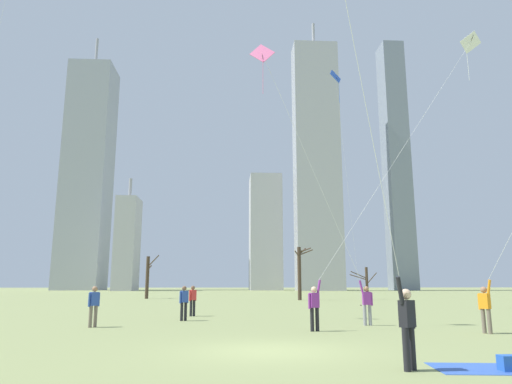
{
  "coord_description": "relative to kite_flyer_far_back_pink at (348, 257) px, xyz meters",
  "views": [
    {
      "loc": [
        -1.04,
        -12.64,
        1.73
      ],
      "look_at": [
        0.0,
        6.0,
        5.42
      ],
      "focal_mm": 32.54,
      "sensor_mm": 36.0,
      "label": 1
    }
  ],
  "objects": [
    {
      "name": "bare_tree_leftmost",
      "position": [
        -14.73,
        36.35,
        -0.15
      ],
      "size": [
        1.99,
        3.12,
        5.01
      ],
      "color": "#423326",
      "rests_on": "ground"
    },
    {
      "name": "skyline_slender_spire",
      "position": [
        4.59,
        107.36,
        12.74
      ],
      "size": [
        8.57,
        11.3,
        31.17
      ],
      "color": "#B2B2B7",
      "rests_on": "ground"
    },
    {
      "name": "skyline_wide_slab",
      "position": [
        40.75,
        102.4,
        32.01
      ],
      "size": [
        5.98,
        7.21,
        69.7
      ],
      "color": "gray",
      "rests_on": "ground"
    },
    {
      "name": "bystander_far_off_by_trees",
      "position": [
        -7.05,
        6.17,
        -1.94
      ],
      "size": [
        0.38,
        0.39,
        1.62
      ],
      "color": "black",
      "rests_on": "ground"
    },
    {
      "name": "kite_flyer_far_back_pink",
      "position": [
        0.0,
        0.0,
        0.0
      ],
      "size": [
        5.27,
        0.63,
        12.67
      ],
      "color": "gray",
      "rests_on": "ground"
    },
    {
      "name": "bare_tree_right_of_center",
      "position": [
        2.47,
        30.45,
        0.2
      ],
      "size": [
        2.19,
        1.11,
        5.64
      ],
      "color": "#423326",
      "rests_on": "ground"
    },
    {
      "name": "skyline_squat_block",
      "position": [
        17.37,
        96.61,
        30.07
      ],
      "size": [
        11.66,
        6.84,
        72.81
      ],
      "color": "#B2B2B7",
      "rests_on": "ground"
    },
    {
      "name": "skyline_mid_tower_right",
      "position": [
        -45.55,
        110.24,
        29.38
      ],
      "size": [
        11.87,
        11.78,
        73.95
      ],
      "color": "#9EA3AD",
      "rests_on": "ground"
    },
    {
      "name": "bystander_watching_nearby",
      "position": [
        -10.56,
        -0.13,
        -1.94
      ],
      "size": [
        0.38,
        0.4,
        1.62
      ],
      "color": "#726656",
      "rests_on": "ground"
    },
    {
      "name": "skyline_short_annex",
      "position": [
        -30.85,
        98.4,
        8.78
      ],
      "size": [
        5.02,
        9.02,
        28.37
      ],
      "color": "#B2B2B7",
      "rests_on": "ground"
    },
    {
      "name": "distant_kite_drifting_left_blue",
      "position": [
        3.02,
        13.12,
        13.35
      ],
      "size": [
        3.08,
        5.09,
        17.89
      ],
      "color": "blue",
      "rests_on": "ground"
    },
    {
      "name": "bare_tree_rightmost",
      "position": [
        10.23,
        32.33,
        -0.95
      ],
      "size": [
        2.7,
        1.97,
        3.56
      ],
      "color": "#423326",
      "rests_on": "ground"
    },
    {
      "name": "kite_flyer_foreground_left_teal",
      "position": [
        -2.02,
        -10.82,
        0.83
      ],
      "size": [
        3.81,
        3.56,
        14.29
      ],
      "color": "black",
      "rests_on": "ground"
    },
    {
      "name": "bystander_strolling_midfield",
      "position": [
        -7.22,
        3.01,
        -1.94
      ],
      "size": [
        0.4,
        0.38,
        1.62
      ],
      "color": "black",
      "rests_on": "ground"
    },
    {
      "name": "picnic_spot",
      "position": [
        0.38,
        -10.18,
        -2.75
      ],
      "size": [
        1.94,
        1.59,
        0.31
      ],
      "color": "#3359B2",
      "rests_on": "ground"
    },
    {
      "name": "kite_flyer_midfield_right_white",
      "position": [
        0.12,
        -1.07,
        0.86
      ],
      "size": [
        11.23,
        6.22,
        15.76
      ],
      "color": "black",
      "rests_on": "ground"
    },
    {
      "name": "ground_plane",
      "position": [
        -4.01,
        -7.17,
        -2.84
      ],
      "size": [
        400.0,
        400.0,
        0.0
      ],
      "primitive_type": "plane",
      "color": "#848E56"
    }
  ]
}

